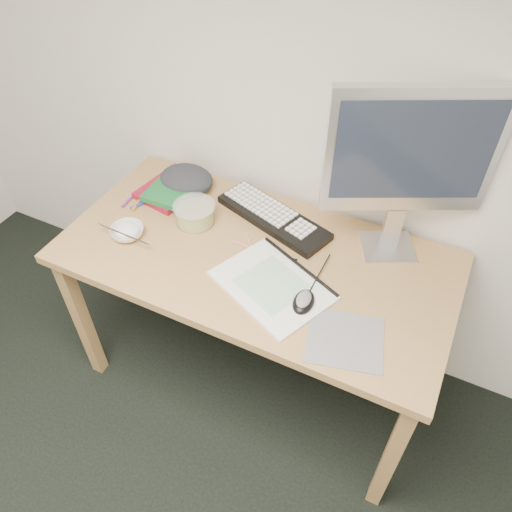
{
  "coord_description": "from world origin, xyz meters",
  "views": [
    {
      "loc": [
        0.6,
        0.3,
        1.99
      ],
      "look_at": [
        0.09,
        1.35,
        0.83
      ],
      "focal_mm": 35.0,
      "sensor_mm": 36.0,
      "label": 1
    }
  ],
  "objects": [
    {
      "name": "marker_blue",
      "position": [
        -0.47,
        1.51,
        0.76
      ],
      "size": [
        0.07,
        0.14,
        0.01
      ],
      "primitive_type": "cylinder",
      "rotation": [
        0.0,
        1.57,
        1.15
      ],
      "color": "#1C3498",
      "rests_on": "desk"
    },
    {
      "name": "monitor",
      "position": [
        0.46,
        1.67,
        1.14
      ],
      "size": [
        0.49,
        0.27,
        0.62
      ],
      "rotation": [
        0.0,
        0.0,
        0.46
      ],
      "color": "silver",
      "rests_on": "desk"
    },
    {
      "name": "marker_orange",
      "position": [
        -0.5,
        1.5,
        0.76
      ],
      "size": [
        0.04,
        0.14,
        0.01
      ],
      "primitive_type": "cylinder",
      "rotation": [
        0.0,
        1.57,
        1.76
      ],
      "color": "orange",
      "rests_on": "desk"
    },
    {
      "name": "pencil_pink",
      "position": [
        0.02,
        1.45,
        0.75
      ],
      "size": [
        0.17,
        0.02,
        0.01
      ],
      "primitive_type": "cylinder",
      "rotation": [
        0.0,
        1.57,
        -0.06
      ],
      "color": "#E27186",
      "rests_on": "desk"
    },
    {
      "name": "mousepad",
      "position": [
        0.45,
        1.22,
        0.75
      ],
      "size": [
        0.28,
        0.26,
        0.0
      ],
      "primitive_type": "cube",
      "rotation": [
        0.0,
        0.0,
        0.25
      ],
      "color": "slate",
      "rests_on": "desk"
    },
    {
      "name": "book_green",
      "position": [
        -0.39,
        1.6,
        0.79
      ],
      "size": [
        0.18,
        0.25,
        0.02
      ],
      "primitive_type": "cube",
      "rotation": [
        0.0,
        0.0,
        0.03
      ],
      "color": "#18612D",
      "rests_on": "book_red"
    },
    {
      "name": "keyboard",
      "position": [
        0.03,
        1.63,
        0.76
      ],
      "size": [
        0.49,
        0.29,
        0.03
      ],
      "primitive_type": "cube",
      "rotation": [
        0.0,
        0.0,
        -0.32
      ],
      "color": "black",
      "rests_on": "desk"
    },
    {
      "name": "chopsticks",
      "position": [
        -0.41,
        1.28,
        0.79
      ],
      "size": [
        0.22,
        0.03,
        0.02
      ],
      "primitive_type": "cylinder",
      "rotation": [
        0.0,
        1.57,
        -0.04
      ],
      "color": "silver",
      "rests_on": "rice_bowl"
    },
    {
      "name": "pencil_black",
      "position": [
        0.11,
        1.46,
        0.75
      ],
      "size": [
        0.16,
        0.03,
        0.01
      ],
      "primitive_type": "cylinder",
      "rotation": [
        0.0,
        1.57,
        0.16
      ],
      "color": "black",
      "rests_on": "desk"
    },
    {
      "name": "marker_purple",
      "position": [
        -0.54,
        1.49,
        0.76
      ],
      "size": [
        0.02,
        0.12,
        0.01
      ],
      "primitive_type": "cylinder",
      "rotation": [
        0.0,
        1.57,
        1.63
      ],
      "color": "#6E2A9C",
      "rests_on": "desk"
    },
    {
      "name": "mouse",
      "position": [
        0.29,
        1.29,
        0.78
      ],
      "size": [
        0.08,
        0.11,
        0.04
      ],
      "primitive_type": "ellipsoid",
      "rotation": [
        0.0,
        0.0,
        0.08
      ],
      "color": "black",
      "rests_on": "sketchpad"
    },
    {
      "name": "fruit_tub",
      "position": [
        -0.24,
        1.49,
        0.79
      ],
      "size": [
        0.17,
        0.17,
        0.08
      ],
      "primitive_type": "cylinder",
      "rotation": [
        0.0,
        0.0,
        -0.06
      ],
      "color": "#EBBD53",
      "rests_on": "desk"
    },
    {
      "name": "pencil_tan",
      "position": [
        0.03,
        1.45,
        0.75
      ],
      "size": [
        0.13,
        0.14,
        0.01
      ],
      "primitive_type": "cylinder",
      "rotation": [
        0.0,
        1.57,
        -0.86
      ],
      "color": "tan",
      "rests_on": "desk"
    },
    {
      "name": "book_red",
      "position": [
        -0.42,
        1.61,
        0.76
      ],
      "size": [
        0.23,
        0.29,
        0.03
      ],
      "primitive_type": "cube",
      "rotation": [
        0.0,
        0.0,
        -0.17
      ],
      "color": "maroon",
      "rests_on": "desk"
    },
    {
      "name": "cloth_lump",
      "position": [
        -0.38,
        1.66,
        0.79
      ],
      "size": [
        0.21,
        0.18,
        0.08
      ],
      "primitive_type": "ellipsoid",
      "rotation": [
        0.0,
        0.0,
        -0.14
      ],
      "color": "#272A2E",
      "rests_on": "desk"
    },
    {
      "name": "rice_bowl",
      "position": [
        -0.42,
        1.31,
        0.77
      ],
      "size": [
        0.14,
        0.14,
        0.04
      ],
      "primitive_type": "imported",
      "rotation": [
        0.0,
        0.0,
        0.18
      ],
      "color": "white",
      "rests_on": "desk"
    },
    {
      "name": "desk",
      "position": [
        0.05,
        1.43,
        0.67
      ],
      "size": [
        1.4,
        0.7,
        0.75
      ],
      "color": "#A1744A",
      "rests_on": "ground"
    },
    {
      "name": "sketchpad",
      "position": [
        0.16,
        1.32,
        0.76
      ],
      "size": [
        0.45,
        0.39,
        0.01
      ],
      "primitive_type": "cube",
      "rotation": [
        0.0,
        0.0,
        -0.42
      ],
      "color": "white",
      "rests_on": "desk"
    }
  ]
}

